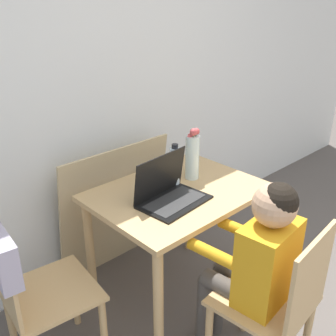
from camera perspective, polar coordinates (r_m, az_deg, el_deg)
wall_back at (r=2.46m, az=-8.60°, el=12.96°), size 6.40×0.05×2.50m
dining_table at (r=2.20m, az=1.38°, el=-5.88°), size 0.91×0.68×0.72m
chair_occupied at (r=1.91m, az=15.43°, el=-18.53°), size 0.44×0.44×0.85m
chair_spare at (r=1.89m, az=-20.59°, el=-14.56°), size 0.47×0.44×0.86m
person_seated at (r=1.82m, az=12.84°, el=-12.35°), size 0.33×0.45×1.03m
laptop at (r=2.02m, az=0.08°, el=-3.32°), size 0.38×0.27×0.24m
flower_vase at (r=2.24m, az=3.56°, el=2.11°), size 0.08×0.08×0.31m
water_bottle at (r=2.16m, az=0.98°, el=0.27°), size 0.06×0.06×0.24m
cardboard_panel at (r=2.60m, az=-7.64°, el=-5.75°), size 0.80×0.14×0.86m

